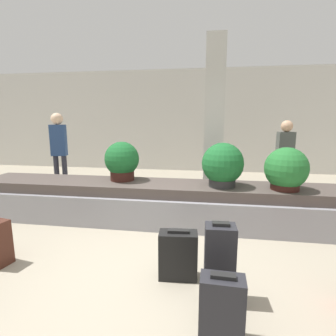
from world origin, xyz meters
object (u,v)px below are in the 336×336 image
at_px(suitcase_3, 222,309).
at_px(traveler_1, 285,153).
at_px(potted_plant_2, 286,170).
at_px(suitcase_2, 219,264).
at_px(traveler_0, 59,146).
at_px(potted_plant_1, 223,165).
at_px(pillar, 214,122).
at_px(suitcase_4, 178,255).
at_px(potted_plant_0, 122,161).

relative_size(suitcase_3, traveler_1, 0.34).
xyz_separation_m(potted_plant_2, traveler_1, (0.42, 1.66, 0.04)).
bearing_deg(suitcase_2, traveler_0, 134.62).
bearing_deg(potted_plant_1, suitcase_2, -92.93).
bearing_deg(suitcase_3, traveler_1, 72.03).
xyz_separation_m(pillar, suitcase_3, (0.04, -3.52, -1.34)).
bearing_deg(potted_plant_2, suitcase_4, -134.61).
distance_m(suitcase_3, traveler_1, 4.13).
distance_m(suitcase_4, potted_plant_0, 2.12).
bearing_deg(potted_plant_1, traveler_0, 158.76).
distance_m(suitcase_3, traveler_0, 5.00).
xyz_separation_m(potted_plant_2, traveler_0, (-4.37, 1.40, 0.15)).
relative_size(suitcase_3, traveler_0, 0.31).
height_order(traveler_0, traveler_1, traveler_0).
bearing_deg(traveler_0, potted_plant_2, 149.79).
relative_size(pillar, potted_plant_0, 4.94).
xyz_separation_m(suitcase_4, potted_plant_0, (-1.14, 1.64, 0.71)).
bearing_deg(traveler_0, suitcase_2, 124.91).
distance_m(pillar, potted_plant_1, 1.45).
xyz_separation_m(pillar, traveler_0, (-3.35, 0.06, -0.52)).
xyz_separation_m(suitcase_2, potted_plant_0, (-1.55, 1.95, 0.59)).
height_order(potted_plant_2, traveler_0, traveler_0).
bearing_deg(potted_plant_2, suitcase_3, -114.35).
distance_m(pillar, potted_plant_2, 1.82).
height_order(suitcase_4, traveler_1, traveler_1).
bearing_deg(suitcase_2, pillar, 87.95).
relative_size(suitcase_4, traveler_1, 0.33).
height_order(potted_plant_0, potted_plant_1, potted_plant_1).
bearing_deg(potted_plant_2, suitcase_2, -119.80).
xyz_separation_m(pillar, potted_plant_2, (1.02, -1.35, -0.67)).
relative_size(suitcase_3, potted_plant_0, 0.85).
bearing_deg(pillar, potted_plant_0, -143.47).
relative_size(suitcase_4, potted_plant_2, 0.86).
bearing_deg(suitcase_4, potted_plant_2, 40.67).
xyz_separation_m(pillar, traveler_1, (1.44, 0.31, -0.63)).
bearing_deg(potted_plant_2, pillar, 127.15).
relative_size(pillar, traveler_1, 1.97).
distance_m(suitcase_4, traveler_0, 4.18).
bearing_deg(traveler_0, pillar, 166.61).
bearing_deg(potted_plant_2, potted_plant_1, 176.70).
bearing_deg(traveler_1, suitcase_4, -128.33).
distance_m(suitcase_2, suitcase_3, 0.46).
bearing_deg(traveler_0, potted_plant_1, 146.35).
distance_m(traveler_0, traveler_1, 4.80).
bearing_deg(suitcase_2, potted_plant_0, 125.78).
bearing_deg(suitcase_4, suitcase_3, -66.24).
xyz_separation_m(suitcase_2, traveler_0, (-3.39, 3.12, 0.71)).
relative_size(potted_plant_0, potted_plant_2, 1.05).
bearing_deg(potted_plant_2, traveler_0, 162.21).
xyz_separation_m(suitcase_3, potted_plant_1, (0.09, 2.22, 0.70)).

